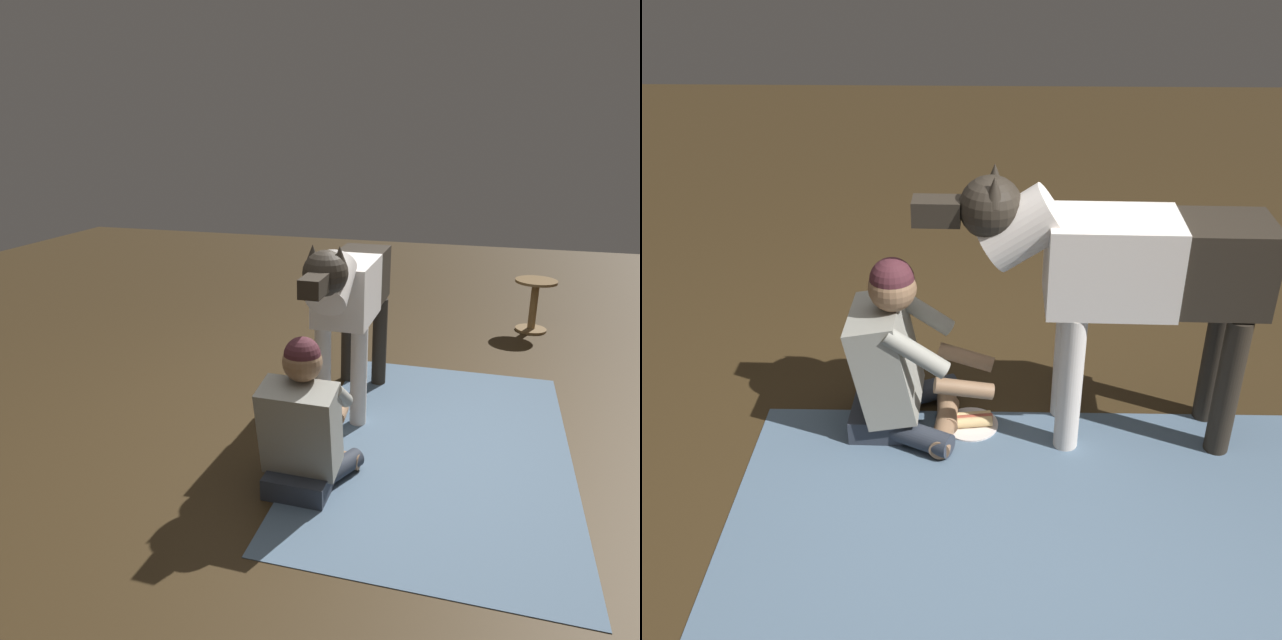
{
  "view_description": "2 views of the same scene",
  "coord_description": "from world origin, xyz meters",
  "views": [
    {
      "loc": [
        3.11,
        0.55,
        1.87
      ],
      "look_at": [
        -0.02,
        -0.34,
        0.79
      ],
      "focal_mm": 32.83,
      "sensor_mm": 36.0,
      "label": 1
    },
    {
      "loc": [
        0.11,
        2.64,
        2.28
      ],
      "look_at": [
        0.16,
        -0.08,
        0.7
      ],
      "focal_mm": 44.08,
      "sensor_mm": 36.0,
      "label": 2
    }
  ],
  "objects": [
    {
      "name": "hot_dog_on_plate",
      "position": [
        0.13,
        -0.29,
        0.02
      ],
      "size": [
        0.26,
        0.26,
        0.06
      ],
      "color": "silver",
      "rests_on": "ground"
    },
    {
      "name": "person_sitting_on_floor",
      "position": [
        0.46,
        -0.3,
        0.35
      ],
      "size": [
        0.67,
        0.58,
        0.86
      ],
      "color": "#2F3541",
      "rests_on": "ground"
    },
    {
      "name": "area_rug",
      "position": [
        -0.14,
        0.38,
        0.0
      ],
      "size": [
        2.47,
        1.55,
        0.01
      ],
      "primitive_type": "cube",
      "color": "slate",
      "rests_on": "ground"
    },
    {
      "name": "ground_plane",
      "position": [
        0.0,
        0.0,
        0.0
      ],
      "size": [
        13.64,
        13.64,
        0.0
      ],
      "primitive_type": "plane",
      "color": "#352715"
    },
    {
      "name": "large_dog",
      "position": [
        -0.5,
        -0.28,
        0.82
      ],
      "size": [
        1.65,
        0.37,
        1.25
      ],
      "color": "silver",
      "rests_on": "ground"
    }
  ]
}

